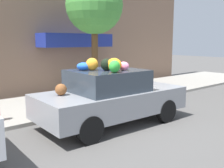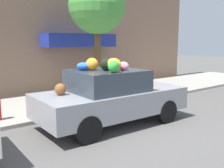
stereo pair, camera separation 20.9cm
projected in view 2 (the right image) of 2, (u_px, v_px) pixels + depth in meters
ground_plane at (110, 123)px, 6.95m from camera, size 60.00×60.00×0.00m
sidewalk_curb at (62, 102)px, 9.02m from camera, size 24.00×3.20×0.10m
building_facade at (35, 19)px, 10.31m from camera, size 18.00×1.20×6.09m
street_tree at (97, 6)px, 9.28m from camera, size 2.03×2.03×4.31m
art_car at (111, 96)px, 6.74m from camera, size 3.96×1.87×1.74m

